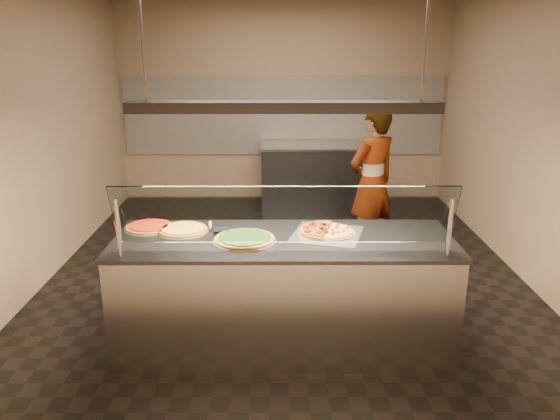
{
  "coord_description": "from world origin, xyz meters",
  "views": [
    {
      "loc": [
        -0.08,
        -5.46,
        2.42
      ],
      "look_at": [
        -0.06,
        -0.98,
        1.02
      ],
      "focal_mm": 35.0,
      "sensor_mm": 36.0,
      "label": 1
    }
  ],
  "objects_px": {
    "pizza_spinach": "(245,239)",
    "pizza_cheese": "(183,229)",
    "serving_counter": "(283,292)",
    "half_pizza_pepperoni": "(314,230)",
    "half_pizza_sausage": "(340,231)",
    "pizza_tomato": "(149,226)",
    "pizza_spatula": "(215,226)",
    "worker": "(372,183)",
    "prep_table": "(311,175)",
    "perforated_tray": "(327,233)",
    "sneeze_guard": "(284,216)",
    "heat_lamp_housing": "(284,107)"
  },
  "relations": [
    {
      "from": "prep_table",
      "to": "pizza_cheese",
      "type": "bearing_deg",
      "value": -108.51
    },
    {
      "from": "half_pizza_sausage",
      "to": "prep_table",
      "type": "bearing_deg",
      "value": 89.92
    },
    {
      "from": "pizza_spinach",
      "to": "sneeze_guard",
      "type": "bearing_deg",
      "value": -43.62
    },
    {
      "from": "pizza_spinach",
      "to": "pizza_spatula",
      "type": "xyz_separation_m",
      "value": [
        -0.26,
        0.26,
        0.01
      ]
    },
    {
      "from": "perforated_tray",
      "to": "pizza_cheese",
      "type": "height_order",
      "value": "pizza_cheese"
    },
    {
      "from": "sneeze_guard",
      "to": "heat_lamp_housing",
      "type": "height_order",
      "value": "heat_lamp_housing"
    },
    {
      "from": "half_pizza_pepperoni",
      "to": "pizza_spatula",
      "type": "distance_m",
      "value": 0.81
    },
    {
      "from": "perforated_tray",
      "to": "half_pizza_sausage",
      "type": "relative_size",
      "value": 1.36
    },
    {
      "from": "perforated_tray",
      "to": "pizza_spinach",
      "type": "distance_m",
      "value": 0.67
    },
    {
      "from": "perforated_tray",
      "to": "half_pizza_pepperoni",
      "type": "distance_m",
      "value": 0.11
    },
    {
      "from": "pizza_spinach",
      "to": "pizza_spatula",
      "type": "distance_m",
      "value": 0.37
    },
    {
      "from": "pizza_cheese",
      "to": "pizza_tomato",
      "type": "xyz_separation_m",
      "value": [
        -0.29,
        0.07,
        -0.0
      ]
    },
    {
      "from": "pizza_spatula",
      "to": "heat_lamp_housing",
      "type": "relative_size",
      "value": 0.1
    },
    {
      "from": "pizza_spinach",
      "to": "prep_table",
      "type": "height_order",
      "value": "pizza_spinach"
    },
    {
      "from": "half_pizza_pepperoni",
      "to": "worker",
      "type": "bearing_deg",
      "value": 67.4
    },
    {
      "from": "half_pizza_sausage",
      "to": "pizza_cheese",
      "type": "xyz_separation_m",
      "value": [
        -1.27,
        0.08,
        -0.01
      ]
    },
    {
      "from": "worker",
      "to": "pizza_spatula",
      "type": "bearing_deg",
      "value": 13.76
    },
    {
      "from": "pizza_tomato",
      "to": "heat_lamp_housing",
      "type": "relative_size",
      "value": 0.17
    },
    {
      "from": "serving_counter",
      "to": "half_pizza_pepperoni",
      "type": "distance_m",
      "value": 0.56
    },
    {
      "from": "sneeze_guard",
      "to": "pizza_spinach",
      "type": "distance_m",
      "value": 0.5
    },
    {
      "from": "pizza_spatula",
      "to": "prep_table",
      "type": "bearing_deg",
      "value": 74.91
    },
    {
      "from": "serving_counter",
      "to": "sneeze_guard",
      "type": "distance_m",
      "value": 0.83
    },
    {
      "from": "pizza_spatula",
      "to": "prep_table",
      "type": "height_order",
      "value": "pizza_spatula"
    },
    {
      "from": "pizza_spinach",
      "to": "serving_counter",
      "type": "bearing_deg",
      "value": 10.07
    },
    {
      "from": "pizza_tomato",
      "to": "pizza_spatula",
      "type": "height_order",
      "value": "pizza_spatula"
    },
    {
      "from": "serving_counter",
      "to": "pizza_spatula",
      "type": "bearing_deg",
      "value": 159.99
    },
    {
      "from": "pizza_cheese",
      "to": "heat_lamp_housing",
      "type": "bearing_deg",
      "value": -12.08
    },
    {
      "from": "pizza_spinach",
      "to": "pizza_cheese",
      "type": "relative_size",
      "value": 1.17
    },
    {
      "from": "pizza_cheese",
      "to": "worker",
      "type": "height_order",
      "value": "worker"
    },
    {
      "from": "half_pizza_sausage",
      "to": "pizza_tomato",
      "type": "relative_size",
      "value": 1.19
    },
    {
      "from": "pizza_cheese",
      "to": "half_pizza_pepperoni",
      "type": "bearing_deg",
      "value": -4.44
    },
    {
      "from": "pizza_tomato",
      "to": "prep_table",
      "type": "bearing_deg",
      "value": 67.26
    },
    {
      "from": "pizza_cheese",
      "to": "sneeze_guard",
      "type": "bearing_deg",
      "value": -32.35
    },
    {
      "from": "pizza_spatula",
      "to": "sneeze_guard",
      "type": "bearing_deg",
      "value": -44.27
    },
    {
      "from": "serving_counter",
      "to": "pizza_cheese",
      "type": "distance_m",
      "value": 0.96
    },
    {
      "from": "pizza_spinach",
      "to": "heat_lamp_housing",
      "type": "distance_m",
      "value": 1.05
    },
    {
      "from": "half_pizza_pepperoni",
      "to": "heat_lamp_housing",
      "type": "xyz_separation_m",
      "value": [
        -0.24,
        -0.09,
        0.99
      ]
    },
    {
      "from": "pizza_spinach",
      "to": "pizza_cheese",
      "type": "xyz_separation_m",
      "value": [
        -0.51,
        0.23,
        -0.0
      ]
    },
    {
      "from": "pizza_spinach",
      "to": "pizza_spatula",
      "type": "height_order",
      "value": "pizza_spatula"
    },
    {
      "from": "half_pizza_pepperoni",
      "to": "pizza_spatula",
      "type": "height_order",
      "value": "half_pizza_pepperoni"
    },
    {
      "from": "half_pizza_sausage",
      "to": "pizza_spatula",
      "type": "height_order",
      "value": "half_pizza_sausage"
    },
    {
      "from": "half_pizza_sausage",
      "to": "pizza_spatula",
      "type": "xyz_separation_m",
      "value": [
        -1.01,
        0.11,
        0.0
      ]
    },
    {
      "from": "half_pizza_pepperoni",
      "to": "pizza_spinach",
      "type": "distance_m",
      "value": 0.57
    },
    {
      "from": "perforated_tray",
      "to": "half_pizza_sausage",
      "type": "height_order",
      "value": "half_pizza_sausage"
    },
    {
      "from": "perforated_tray",
      "to": "prep_table",
      "type": "xyz_separation_m",
      "value": [
        0.11,
        3.89,
        -0.47
      ]
    },
    {
      "from": "worker",
      "to": "perforated_tray",
      "type": "bearing_deg",
      "value": 35.86
    },
    {
      "from": "pizza_spinach",
      "to": "heat_lamp_housing",
      "type": "xyz_separation_m",
      "value": [
        0.3,
        0.05,
        1.0
      ]
    },
    {
      "from": "sneeze_guard",
      "to": "perforated_tray",
      "type": "bearing_deg",
      "value": 51.42
    },
    {
      "from": "sneeze_guard",
      "to": "half_pizza_sausage",
      "type": "relative_size",
      "value": 5.1
    },
    {
      "from": "pizza_cheese",
      "to": "worker",
      "type": "distance_m",
      "value": 2.57
    }
  ]
}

